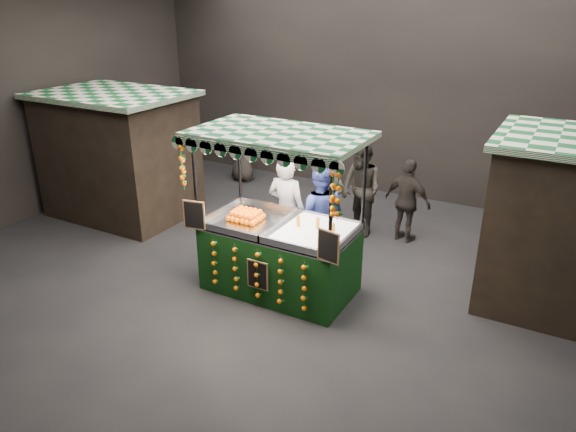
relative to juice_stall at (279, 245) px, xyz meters
The scene contains 11 objects.
ground 0.86m from the juice_stall, 125.97° to the left, with size 12.00×12.00×0.00m, color black.
market_hall 2.60m from the juice_stall, 125.97° to the left, with size 12.10×10.10×5.05m.
neighbour_stall_left 4.79m from the juice_stall, 164.64° to the left, with size 3.00×2.20×2.60m.
juice_stall is the anchor object (origin of this frame).
vendor_grey 0.98m from the juice_stall, 112.37° to the left, with size 0.72×0.48×1.96m.
vendor_blue 1.10m from the juice_stall, 81.51° to the left, with size 1.11×0.99×1.88m.
shopper_0 2.35m from the juice_stall, 94.72° to the left, with size 0.57×0.38×1.52m.
shopper_1 2.70m from the juice_stall, 84.13° to the left, with size 1.12×1.04×1.85m.
shopper_2 3.05m from the juice_stall, 67.50° to the left, with size 1.01×0.61×1.62m.
shopper_3 6.03m from the juice_stall, 53.79° to the left, with size 1.33×1.41×1.92m.
shopper_4 5.62m from the juice_stall, 129.33° to the left, with size 0.84×0.58×1.63m.
Camera 1 is at (3.96, -6.78, 4.43)m, focal length 33.48 mm.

